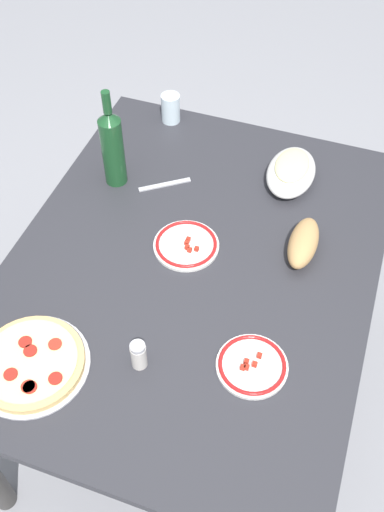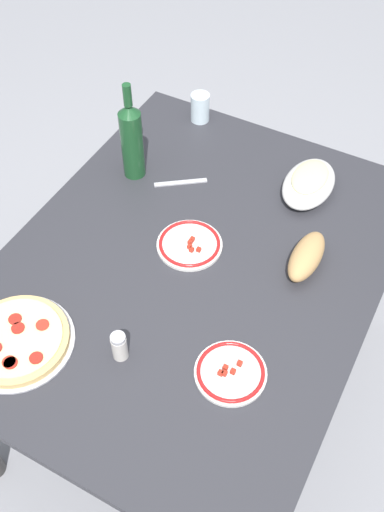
% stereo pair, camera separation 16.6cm
% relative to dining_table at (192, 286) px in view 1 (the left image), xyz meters
% --- Properties ---
extents(ground_plane, '(8.00, 8.00, 0.00)m').
position_rel_dining_table_xyz_m(ground_plane, '(0.00, 0.00, -0.64)').
color(ground_plane, gray).
rests_on(ground_plane, ground).
extents(dining_table, '(1.33, 1.02, 0.75)m').
position_rel_dining_table_xyz_m(dining_table, '(0.00, 0.00, 0.00)').
color(dining_table, '#2D2D33').
rests_on(dining_table, ground).
extents(pepperoni_pizza, '(0.29, 0.29, 0.03)m').
position_rel_dining_table_xyz_m(pepperoni_pizza, '(0.44, -0.27, 0.13)').
color(pepperoni_pizza, '#B7B7BC').
rests_on(pepperoni_pizza, dining_table).
extents(baked_pasta_dish, '(0.24, 0.15, 0.08)m').
position_rel_dining_table_xyz_m(baked_pasta_dish, '(-0.43, 0.18, 0.15)').
color(baked_pasta_dish, white).
rests_on(baked_pasta_dish, dining_table).
extents(wine_bottle, '(0.07, 0.07, 0.33)m').
position_rel_dining_table_xyz_m(wine_bottle, '(-0.24, -0.34, 0.25)').
color(wine_bottle, '#194723').
rests_on(wine_bottle, dining_table).
extents(water_glass, '(0.07, 0.07, 0.10)m').
position_rel_dining_table_xyz_m(water_glass, '(-0.59, -0.29, 0.16)').
color(water_glass, silver).
rests_on(water_glass, dining_table).
extents(side_plate_near, '(0.19, 0.19, 0.02)m').
position_rel_dining_table_xyz_m(side_plate_near, '(-0.05, -0.04, 0.12)').
color(side_plate_near, white).
rests_on(side_plate_near, dining_table).
extents(side_plate_far, '(0.18, 0.18, 0.02)m').
position_rel_dining_table_xyz_m(side_plate_far, '(0.27, 0.25, 0.12)').
color(side_plate_far, white).
rests_on(side_plate_far, dining_table).
extents(bread_loaf, '(0.19, 0.08, 0.07)m').
position_rel_dining_table_xyz_m(bread_loaf, '(-0.15, 0.29, 0.15)').
color(bread_loaf, tan).
rests_on(bread_loaf, dining_table).
extents(spice_shaker, '(0.04, 0.04, 0.09)m').
position_rel_dining_table_xyz_m(spice_shaker, '(0.35, -0.02, 0.16)').
color(spice_shaker, silver).
rests_on(spice_shaker, dining_table).
extents(fork_right, '(0.11, 0.15, 0.00)m').
position_rel_dining_table_xyz_m(fork_right, '(-0.27, -0.19, 0.11)').
color(fork_right, '#B7B7BC').
rests_on(fork_right, dining_table).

